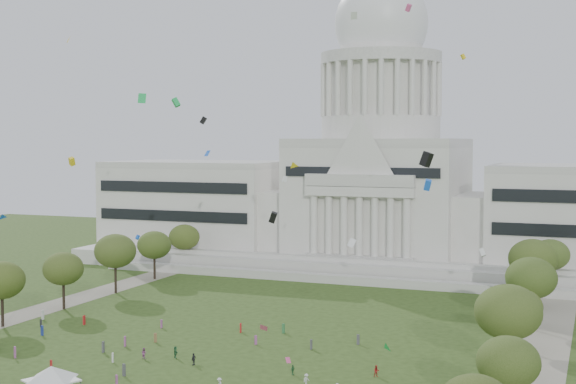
{
  "coord_description": "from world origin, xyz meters",
  "views": [
    {
      "loc": [
        55.82,
        -97.99,
        33.78
      ],
      "look_at": [
        0.0,
        45.0,
        24.0
      ],
      "focal_mm": 50.0,
      "sensor_mm": 36.0,
      "label": 1
    }
  ],
  "objects": [
    {
      "name": "row_tree_l_2",
      "position": [
        -45.04,
        17.3,
        8.51
      ],
      "size": [
        8.42,
        8.42,
        11.97
      ],
      "color": "black",
      "rests_on": "ground"
    },
    {
      "name": "row_tree_l_4",
      "position": [
        -44.08,
        52.42,
        9.39
      ],
      "size": [
        9.29,
        9.29,
        13.21
      ],
      "color": "black",
      "rests_on": "ground"
    },
    {
      "name": "row_tree_r_6",
      "position": [
        45.96,
        88.13,
        8.51
      ],
      "size": [
        8.42,
        8.42,
        11.97
      ],
      "color": "black",
      "rests_on": "ground"
    },
    {
      "name": "person_9",
      "position": [
        18.59,
        4.39,
        0.82
      ],
      "size": [
        0.9,
        1.19,
        1.64
      ],
      "primitive_type": "imported",
      "rotation": [
        0.0,
        0.0,
        1.19
      ],
      "color": "silver",
      "rests_on": "ground"
    },
    {
      "name": "kite_swarm",
      "position": [
        3.5,
        9.43,
        31.03
      ],
      "size": [
        78.22,
        100.44,
        63.56
      ],
      "color": "yellow",
      "rests_on": "ground"
    },
    {
      "name": "ground",
      "position": [
        0.0,
        0.0,
        0.0
      ],
      "size": [
        400.0,
        400.0,
        0.0
      ],
      "primitive_type": "plane",
      "color": "#2D4616",
      "rests_on": "ground"
    },
    {
      "name": "person_10",
      "position": [
        15.06,
        8.33,
        0.74
      ],
      "size": [
        0.65,
        0.95,
        1.49
      ],
      "primitive_type": "imported",
      "rotation": [
        0.0,
        0.0,
        1.36
      ],
      "color": "#33723F",
      "rests_on": "ground"
    },
    {
      "name": "person_8",
      "position": [
        -9.62,
        8.02,
        0.85
      ],
      "size": [
        0.93,
        0.71,
        1.7
      ],
      "primitive_type": "imported",
      "rotation": [
        0.0,
        0.0,
        2.88
      ],
      "color": "#994C8C",
      "rests_on": "ground"
    },
    {
      "name": "row_tree_r_3",
      "position": [
        44.4,
        34.48,
        7.08
      ],
      "size": [
        7.01,
        7.01,
        9.98
      ],
      "color": "black",
      "rests_on": "ground"
    },
    {
      "name": "person_4",
      "position": [
        -0.71,
        7.65,
        0.91
      ],
      "size": [
        0.71,
        1.13,
        1.82
      ],
      "primitive_type": "imported",
      "rotation": [
        0.0,
        0.0,
        4.59
      ],
      "color": "#26262B",
      "rests_on": "ground"
    },
    {
      "name": "row_tree_l_5",
      "position": [
        -45.22,
        71.01,
        8.42
      ],
      "size": [
        8.33,
        8.33,
        11.85
      ],
      "color": "black",
      "rests_on": "ground"
    },
    {
      "name": "path_left",
      "position": [
        -48.0,
        30.0,
        0.02
      ],
      "size": [
        8.0,
        160.0,
        0.04
      ],
      "primitive_type": "cube",
      "color": "gray",
      "rests_on": "ground"
    },
    {
      "name": "row_tree_r_1",
      "position": [
        46.22,
        -1.75,
        7.66
      ],
      "size": [
        7.58,
        7.58,
        10.78
      ],
      "color": "black",
      "rests_on": "ground"
    },
    {
      "name": "row_tree_l_6",
      "position": [
        -46.87,
        89.14,
        8.27
      ],
      "size": [
        8.19,
        8.19,
        11.64
      ],
      "color": "black",
      "rests_on": "ground"
    },
    {
      "name": "row_tree_r_2",
      "position": [
        44.17,
        17.44,
        9.66
      ],
      "size": [
        9.55,
        9.55,
        13.58
      ],
      "color": "black",
      "rests_on": "ground"
    },
    {
      "name": "row_tree_r_5",
      "position": [
        43.49,
        70.19,
        9.93
      ],
      "size": [
        9.82,
        9.82,
        13.96
      ],
      "color": "black",
      "rests_on": "ground"
    },
    {
      "name": "person_2",
      "position": [
        26.6,
        11.79,
        0.85
      ],
      "size": [
        0.97,
        0.83,
        1.69
      ],
      "primitive_type": "imported",
      "rotation": [
        0.0,
        0.0,
        0.49
      ],
      "color": "#B21E1E",
      "rests_on": "ground"
    },
    {
      "name": "capitol",
      "position": [
        0.0,
        113.59,
        22.3
      ],
      "size": [
        160.0,
        64.5,
        91.3
      ],
      "color": "#B9B7AE",
      "rests_on": "ground"
    },
    {
      "name": "row_tree_l_3",
      "position": [
        -44.09,
        33.92,
        8.21
      ],
      "size": [
        8.12,
        8.12,
        11.55
      ],
      "color": "black",
      "rests_on": "ground"
    },
    {
      "name": "distant_crowd",
      "position": [
        -16.61,
        12.73,
        0.84
      ],
      "size": [
        66.17,
        38.41,
        1.9
      ],
      "color": "navy",
      "rests_on": "ground"
    },
    {
      "name": "person_3",
      "position": [
        8.51,
        -2.27,
        0.92
      ],
      "size": [
        1.22,
        1.3,
        1.83
      ],
      "primitive_type": "imported",
      "rotation": [
        0.0,
        0.0,
        5.39
      ],
      "color": "silver",
      "rests_on": "ground"
    },
    {
      "name": "event_tent",
      "position": [
        -10.55,
        -13.25,
        3.46
      ],
      "size": [
        10.54,
        10.54,
        4.47
      ],
      "color": "#4C4C4C",
      "rests_on": "ground"
    },
    {
      "name": "person_5",
      "position": [
        -5.24,
        10.15,
        0.92
      ],
      "size": [
        1.64,
        1.74,
        1.85
      ],
      "primitive_type": "imported",
      "rotation": [
        0.0,
        0.0,
        2.29
      ],
      "color": "#33723F",
      "rests_on": "ground"
    },
    {
      "name": "row_tree_r_4",
      "position": [
        44.76,
        50.04,
        9.29
      ],
      "size": [
        9.19,
        9.19,
        13.06
      ],
      "color": "black",
      "rests_on": "ground"
    },
    {
      "name": "path_right",
      "position": [
        48.0,
        30.0,
        0.02
      ],
      "size": [
        8.0,
        160.0,
        0.04
      ],
      "primitive_type": "cube",
      "color": "gray",
      "rests_on": "ground"
    }
  ]
}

